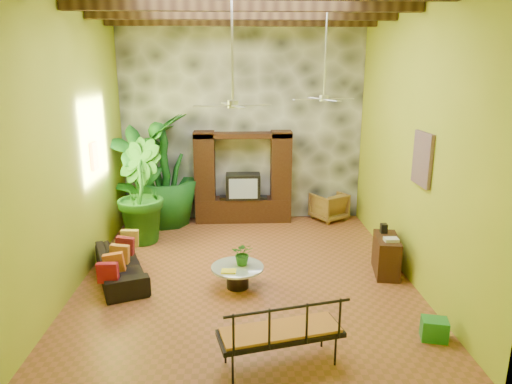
{
  "coord_description": "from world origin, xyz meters",
  "views": [
    {
      "loc": [
        -0.14,
        -7.99,
        3.74
      ],
      "look_at": [
        0.2,
        0.2,
        1.54
      ],
      "focal_mm": 32.0,
      "sensor_mm": 36.0,
      "label": 1
    }
  ],
  "objects_px": {
    "tall_plant_a": "(138,179)",
    "tall_plant_c": "(164,170)",
    "wicker_armchair": "(329,206)",
    "coffee_table": "(238,274)",
    "tall_plant_b": "(139,192)",
    "ceiling_fan_back": "(324,88)",
    "sofa": "(121,265)",
    "side_console": "(386,255)",
    "iron_bench": "(281,331)",
    "entertainment_center": "(243,184)",
    "green_bin": "(434,329)",
    "ceiling_fan_front": "(233,92)"
  },
  "relations": [
    {
      "from": "tall_plant_a",
      "to": "tall_plant_c",
      "type": "height_order",
      "value": "tall_plant_c"
    },
    {
      "from": "wicker_armchair",
      "to": "coffee_table",
      "type": "bearing_deg",
      "value": 26.65
    },
    {
      "from": "wicker_armchair",
      "to": "tall_plant_b",
      "type": "height_order",
      "value": "tall_plant_b"
    },
    {
      "from": "ceiling_fan_back",
      "to": "sofa",
      "type": "relative_size",
      "value": 0.99
    },
    {
      "from": "side_console",
      "to": "ceiling_fan_back",
      "type": "bearing_deg",
      "value": 138.3
    },
    {
      "from": "tall_plant_c",
      "to": "iron_bench",
      "type": "bearing_deg",
      "value": -68.44
    },
    {
      "from": "entertainment_center",
      "to": "ceiling_fan_back",
      "type": "relative_size",
      "value": 1.29
    },
    {
      "from": "tall_plant_b",
      "to": "side_console",
      "type": "height_order",
      "value": "tall_plant_b"
    },
    {
      "from": "entertainment_center",
      "to": "green_bin",
      "type": "distance_m",
      "value": 6.12
    },
    {
      "from": "ceiling_fan_front",
      "to": "iron_bench",
      "type": "relative_size",
      "value": 1.1
    },
    {
      "from": "ceiling_fan_front",
      "to": "coffee_table",
      "type": "relative_size",
      "value": 2.01
    },
    {
      "from": "green_bin",
      "to": "ceiling_fan_front",
      "type": "bearing_deg",
      "value": 146.09
    },
    {
      "from": "tall_plant_a",
      "to": "tall_plant_c",
      "type": "distance_m",
      "value": 0.69
    },
    {
      "from": "green_bin",
      "to": "wicker_armchair",
      "type": "bearing_deg",
      "value": 94.7
    },
    {
      "from": "tall_plant_c",
      "to": "ceiling_fan_back",
      "type": "bearing_deg",
      "value": -26.96
    },
    {
      "from": "sofa",
      "to": "tall_plant_a",
      "type": "relative_size",
      "value": 0.76
    },
    {
      "from": "sofa",
      "to": "side_console",
      "type": "distance_m",
      "value": 4.95
    },
    {
      "from": "sofa",
      "to": "coffee_table",
      "type": "distance_m",
      "value": 2.18
    },
    {
      "from": "ceiling_fan_front",
      "to": "ceiling_fan_back",
      "type": "distance_m",
      "value": 2.41
    },
    {
      "from": "iron_bench",
      "to": "tall_plant_a",
      "type": "bearing_deg",
      "value": 104.46
    },
    {
      "from": "iron_bench",
      "to": "tall_plant_b",
      "type": "bearing_deg",
      "value": 106.78
    },
    {
      "from": "ceiling_fan_back",
      "to": "tall_plant_b",
      "type": "height_order",
      "value": "ceiling_fan_back"
    },
    {
      "from": "sofa",
      "to": "green_bin",
      "type": "relative_size",
      "value": 5.24
    },
    {
      "from": "ceiling_fan_back",
      "to": "wicker_armchair",
      "type": "height_order",
      "value": "ceiling_fan_back"
    },
    {
      "from": "tall_plant_b",
      "to": "tall_plant_c",
      "type": "relative_size",
      "value": 0.83
    },
    {
      "from": "coffee_table",
      "to": "ceiling_fan_front",
      "type": "bearing_deg",
      "value": 103.98
    },
    {
      "from": "tall_plant_c",
      "to": "wicker_armchair",
      "type": "bearing_deg",
      "value": 2.2
    },
    {
      "from": "wicker_armchair",
      "to": "tall_plant_a",
      "type": "height_order",
      "value": "tall_plant_a"
    },
    {
      "from": "entertainment_center",
      "to": "tall_plant_b",
      "type": "distance_m",
      "value": 2.67
    },
    {
      "from": "wicker_armchair",
      "to": "tall_plant_b",
      "type": "relative_size",
      "value": 0.34
    },
    {
      "from": "green_bin",
      "to": "entertainment_center",
      "type": "bearing_deg",
      "value": 115.92
    },
    {
      "from": "entertainment_center",
      "to": "tall_plant_b",
      "type": "bearing_deg",
      "value": -151.11
    },
    {
      "from": "coffee_table",
      "to": "tall_plant_b",
      "type": "bearing_deg",
      "value": 131.9
    },
    {
      "from": "green_bin",
      "to": "side_console",
      "type": "bearing_deg",
      "value": 90.0
    },
    {
      "from": "ceiling_fan_front",
      "to": "tall_plant_c",
      "type": "height_order",
      "value": "ceiling_fan_front"
    },
    {
      "from": "ceiling_fan_back",
      "to": "side_console",
      "type": "height_order",
      "value": "ceiling_fan_back"
    },
    {
      "from": "tall_plant_a",
      "to": "side_console",
      "type": "relative_size",
      "value": 2.76
    },
    {
      "from": "tall_plant_c",
      "to": "sofa",
      "type": "bearing_deg",
      "value": -96.85
    },
    {
      "from": "iron_bench",
      "to": "green_bin",
      "type": "relative_size",
      "value": 4.71
    },
    {
      "from": "green_bin",
      "to": "sofa",
      "type": "bearing_deg",
      "value": 156.45
    },
    {
      "from": "tall_plant_a",
      "to": "side_console",
      "type": "xyz_separation_m",
      "value": [
        5.14,
        -2.72,
        -0.88
      ]
    },
    {
      "from": "tall_plant_a",
      "to": "ceiling_fan_back",
      "type": "bearing_deg",
      "value": -19.15
    },
    {
      "from": "tall_plant_c",
      "to": "coffee_table",
      "type": "xyz_separation_m",
      "value": [
        1.76,
        -3.56,
        -1.12
      ]
    },
    {
      "from": "green_bin",
      "to": "iron_bench",
      "type": "bearing_deg",
      "value": -166.24
    },
    {
      "from": "ceiling_fan_front",
      "to": "green_bin",
      "type": "bearing_deg",
      "value": -33.91
    },
    {
      "from": "ceiling_fan_back",
      "to": "iron_bench",
      "type": "bearing_deg",
      "value": -106.51
    },
    {
      "from": "ceiling_fan_front",
      "to": "side_console",
      "type": "height_order",
      "value": "ceiling_fan_front"
    },
    {
      "from": "entertainment_center",
      "to": "ceiling_fan_front",
      "type": "distance_m",
      "value": 4.3
    },
    {
      "from": "tall_plant_a",
      "to": "coffee_table",
      "type": "xyz_separation_m",
      "value": [
        2.33,
        -3.19,
        -0.99
      ]
    },
    {
      "from": "ceiling_fan_front",
      "to": "tall_plant_c",
      "type": "bearing_deg",
      "value": 116.91
    }
  ]
}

